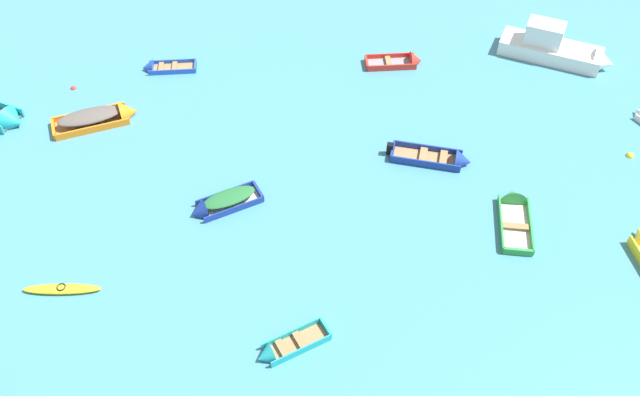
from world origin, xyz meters
The scene contains 12 objects.
rowboat_deep_blue_cluster_outer centered at (-4.51, 19.24, 0.26)m, with size 3.41×1.78×1.07m.
rowboat_green_center centered at (8.17, 15.78, 0.16)m, with size 2.49×3.79×1.21m.
kayak_yellow_midfield_left centered at (-11.27, 16.38, 0.14)m, with size 3.17×1.24×0.30m.
rowboat_turquoise_back_row_right centered at (-3.42, 11.43, 0.16)m, with size 3.01×1.50×0.82m.
rowboat_blue_far_left centered at (-6.08, 30.27, 0.14)m, with size 3.04×1.44×0.89m.
rowboat_red_outer_left centered at (7.18, 27.30, 0.17)m, with size 3.25×1.61×1.01m.
rowboat_orange_near_left centered at (-9.07, 26.64, 0.31)m, with size 4.30×1.80×1.31m.
rowboat_deep_blue_outer_right centered at (6.38, 19.43, 0.19)m, with size 3.88×2.72×1.07m.
motor_launch_white_distant_center centered at (15.52, 25.61, 0.65)m, with size 5.86×5.10×2.33m.
rowboat_turquoise_near_camera centered at (-14.11, 27.91, 0.23)m, with size 4.17×3.75×1.40m.
mooring_buoy_midfield centered at (-10.62, 29.78, 0.00)m, with size 0.30×0.30×0.30m, color red.
mooring_buoy_outer_edge centered at (15.15, 17.53, 0.00)m, with size 0.38×0.38×0.38m, color yellow.
Camera 1 is at (-5.38, -1.75, 22.65)m, focal length 38.43 mm.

